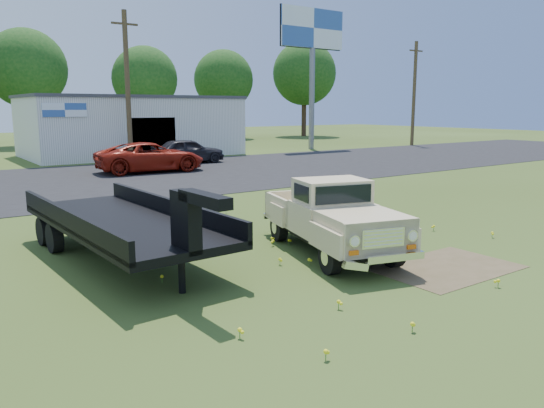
# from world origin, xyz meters

# --- Properties ---
(ground) EXTENTS (140.00, 140.00, 0.00)m
(ground) POSITION_xyz_m (0.00, 0.00, 0.00)
(ground) COLOR #354817
(ground) RESTS_ON ground
(asphalt_lot) EXTENTS (90.00, 14.00, 0.02)m
(asphalt_lot) POSITION_xyz_m (0.00, 15.00, 0.00)
(asphalt_lot) COLOR black
(asphalt_lot) RESTS_ON ground
(dirt_patch_a) EXTENTS (3.00, 2.00, 0.01)m
(dirt_patch_a) POSITION_xyz_m (1.50, -3.00, 0.00)
(dirt_patch_a) COLOR brown
(dirt_patch_a) RESTS_ON ground
(dirt_patch_b) EXTENTS (2.20, 1.60, 0.01)m
(dirt_patch_b) POSITION_xyz_m (-2.00, 3.50, 0.00)
(dirt_patch_b) COLOR brown
(dirt_patch_b) RESTS_ON ground
(commercial_building) EXTENTS (14.20, 8.20, 4.15)m
(commercial_building) POSITION_xyz_m (6.00, 26.99, 2.10)
(commercial_building) COLOR #B8B8B4
(commercial_building) RESTS_ON ground
(billboard) EXTENTS (6.10, 0.45, 11.05)m
(billboard) POSITION_xyz_m (20.00, 24.04, 8.54)
(billboard) COLOR slate
(billboard) RESTS_ON ground
(utility_pole_mid) EXTENTS (1.60, 0.30, 9.00)m
(utility_pole_mid) POSITION_xyz_m (4.00, 22.00, 4.60)
(utility_pole_mid) COLOR #453520
(utility_pole_mid) RESTS_ON ground
(utility_pole_east) EXTENTS (1.60, 0.30, 9.00)m
(utility_pole_east) POSITION_xyz_m (30.00, 22.00, 4.60)
(utility_pole_east) COLOR #453520
(utility_pole_east) RESTS_ON ground
(treeline_d) EXTENTS (6.72, 6.72, 10.00)m
(treeline_d) POSITION_xyz_m (2.00, 40.50, 6.62)
(treeline_d) COLOR #3B281B
(treeline_d) RESTS_ON ground
(treeline_e) EXTENTS (6.08, 6.08, 9.04)m
(treeline_e) POSITION_xyz_m (12.00, 39.00, 5.98)
(treeline_e) COLOR #3B281B
(treeline_e) RESTS_ON ground
(treeline_f) EXTENTS (6.40, 6.40, 9.52)m
(treeline_f) POSITION_xyz_m (22.00, 41.50, 6.30)
(treeline_f) COLOR #3B281B
(treeline_f) RESTS_ON ground
(treeline_g) EXTENTS (7.36, 7.36, 10.95)m
(treeline_g) POSITION_xyz_m (32.00, 40.00, 7.25)
(treeline_g) COLOR #3B281B
(treeline_g) RESTS_ON ground
(vintage_pickup_truck) EXTENTS (3.05, 5.11, 1.74)m
(vintage_pickup_truck) POSITION_xyz_m (0.31, -0.68, 0.87)
(vintage_pickup_truck) COLOR tan
(vintage_pickup_truck) RESTS_ON ground
(flatbed_trailer) EXTENTS (2.70, 7.30, 1.97)m
(flatbed_trailer) POSITION_xyz_m (-3.84, 1.55, 0.98)
(flatbed_trailer) COLOR black
(flatbed_trailer) RESTS_ON ground
(red_pickup) EXTENTS (5.73, 2.98, 1.54)m
(red_pickup) POSITION_xyz_m (3.06, 16.61, 0.77)
(red_pickup) COLOR maroon
(red_pickup) RESTS_ON ground
(dark_sedan) EXTENTS (4.50, 2.11, 1.49)m
(dark_sedan) POSITION_xyz_m (6.63, 19.47, 0.74)
(dark_sedan) COLOR black
(dark_sedan) RESTS_ON ground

